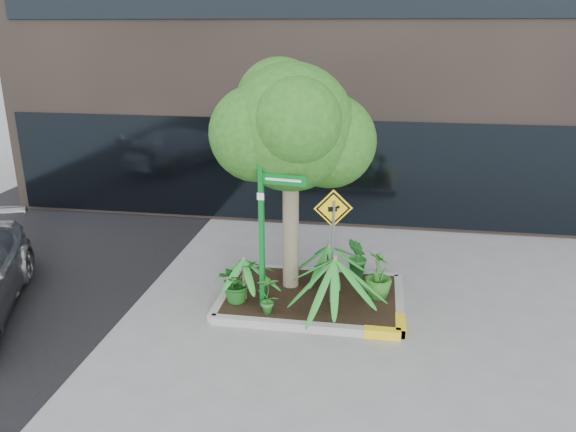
# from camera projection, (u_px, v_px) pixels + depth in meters

# --- Properties ---
(ground) EXTENTS (80.00, 80.00, 0.00)m
(ground) POSITION_uv_depth(u_px,v_px,m) (299.00, 307.00, 10.18)
(ground) COLOR gray
(ground) RESTS_ON ground
(planter) EXTENTS (3.35, 2.36, 0.15)m
(planter) POSITION_uv_depth(u_px,v_px,m) (313.00, 297.00, 10.37)
(planter) COLOR #9E9E99
(planter) RESTS_ON ground
(tree) EXTENTS (2.89, 2.57, 4.34)m
(tree) POSITION_uv_depth(u_px,v_px,m) (291.00, 127.00, 9.77)
(tree) COLOR gray
(tree) RESTS_ON ground
(palm_front) EXTENTS (1.20, 1.20, 1.34)m
(palm_front) POSITION_uv_depth(u_px,v_px,m) (335.00, 259.00, 9.38)
(palm_front) COLOR gray
(palm_front) RESTS_ON ground
(palm_left) EXTENTS (0.93, 0.93, 1.03)m
(palm_left) POSITION_uv_depth(u_px,v_px,m) (244.00, 259.00, 9.95)
(palm_left) COLOR gray
(palm_left) RESTS_ON ground
(palm_back) EXTENTS (0.90, 0.90, 1.00)m
(palm_back) POSITION_uv_depth(u_px,v_px,m) (329.00, 246.00, 10.62)
(palm_back) COLOR gray
(palm_back) RESTS_ON ground
(shrub_a) EXTENTS (0.92, 0.92, 0.75)m
(shrub_a) POSITION_uv_depth(u_px,v_px,m) (237.00, 281.00, 10.00)
(shrub_a) COLOR #1B5E1A
(shrub_a) RESTS_ON planter
(shrub_b) EXTENTS (0.70, 0.70, 0.89)m
(shrub_b) POSITION_uv_depth(u_px,v_px,m) (379.00, 274.00, 10.12)
(shrub_b) COLOR #2D7122
(shrub_b) RESTS_ON planter
(shrub_c) EXTENTS (0.46, 0.46, 0.71)m
(shrub_c) POSITION_uv_depth(u_px,v_px,m) (268.00, 294.00, 9.57)
(shrub_c) COLOR #257123
(shrub_c) RESTS_ON planter
(shrub_d) EXTENTS (0.57, 0.57, 0.84)m
(shrub_d) POSITION_uv_depth(u_px,v_px,m) (358.00, 257.00, 10.92)
(shrub_d) COLOR #1E6A24
(shrub_d) RESTS_ON planter
(street_sign_post) EXTENTS (0.84, 0.89, 2.84)m
(street_sign_post) POSITION_uv_depth(u_px,v_px,m) (266.00, 219.00, 9.46)
(street_sign_post) COLOR #0A7724
(street_sign_post) RESTS_ON ground
(cattle_sign) EXTENTS (0.65, 0.24, 2.13)m
(cattle_sign) POSITION_uv_depth(u_px,v_px,m) (333.00, 229.00, 9.49)
(cattle_sign) COLOR slate
(cattle_sign) RESTS_ON ground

